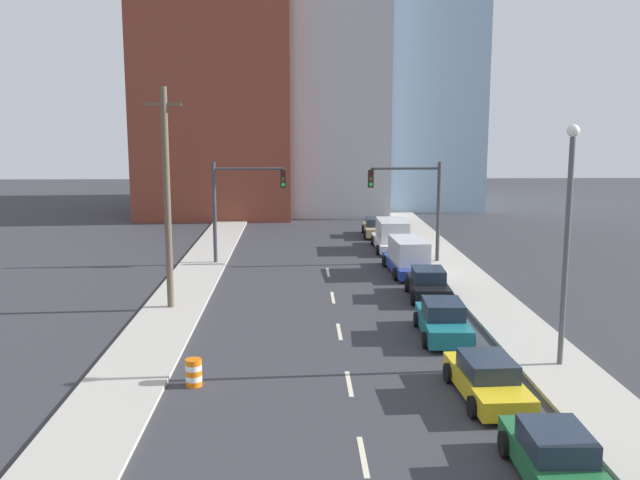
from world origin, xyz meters
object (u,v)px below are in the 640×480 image
at_px(traffic_barrel, 194,373).
at_px(sedan_yellow, 487,379).
at_px(traffic_signal_right, 418,198).
at_px(sedan_tan, 376,228).
at_px(sedan_teal, 443,321).
at_px(sedan_green, 555,458).
at_px(traffic_signal_left, 235,198).
at_px(box_truck_white, 392,236).
at_px(street_lamp, 567,231).
at_px(utility_pole_left_mid, 167,198).
at_px(sedan_black, 428,285).
at_px(box_truck_blue, 408,257).

relative_size(traffic_barrel, sedan_yellow, 0.20).
xyz_separation_m(traffic_signal_right, sedan_tan, (-1.44, 10.61, -3.51)).
bearing_deg(sedan_teal, traffic_barrel, -148.65).
distance_m(traffic_signal_right, sedan_green, 27.84).
bearing_deg(sedan_green, traffic_signal_right, 88.94).
xyz_separation_m(traffic_barrel, sedan_teal, (9.63, 5.29, 0.22)).
bearing_deg(traffic_signal_right, sedan_tan, 97.74).
bearing_deg(traffic_signal_left, box_truck_white, 23.79).
bearing_deg(box_truck_white, sedan_yellow, -90.47).
height_order(street_lamp, sedan_tan, street_lamp).
xyz_separation_m(box_truck_white, sedan_tan, (-0.42, 6.01, -0.36)).
distance_m(utility_pole_left_mid, sedan_yellow, 17.36).
bearing_deg(box_truck_white, traffic_signal_right, -77.26).
bearing_deg(sedan_teal, traffic_signal_left, 125.41).
bearing_deg(sedan_yellow, sedan_black, 85.41).
height_order(sedan_green, box_truck_blue, box_truck_blue).
height_order(traffic_signal_left, sedan_yellow, traffic_signal_left).
height_order(traffic_barrel, box_truck_white, box_truck_white).
distance_m(traffic_barrel, sedan_yellow, 9.84).
xyz_separation_m(utility_pole_left_mid, sedan_teal, (12.16, -4.67, -4.67)).
xyz_separation_m(traffic_barrel, box_truck_blue, (10.05, 17.68, 0.52)).
bearing_deg(sedan_green, utility_pole_left_mid, 127.90).
xyz_separation_m(traffic_barrel, sedan_green, (10.02, -6.86, 0.18)).
bearing_deg(traffic_signal_left, traffic_signal_right, 0.00).
xyz_separation_m(sedan_yellow, sedan_black, (0.44, 13.17, 0.06)).
bearing_deg(street_lamp, sedan_black, 106.13).
height_order(traffic_signal_right, street_lamp, street_lamp).
bearing_deg(sedan_green, sedan_black, 90.67).
height_order(traffic_signal_left, sedan_green, traffic_signal_left).
distance_m(utility_pole_left_mid, sedan_tan, 25.06).
bearing_deg(traffic_barrel, traffic_signal_right, 61.86).
distance_m(street_lamp, sedan_yellow, 6.28).
xyz_separation_m(utility_pole_left_mid, traffic_barrel, (2.54, -9.96, -4.89)).
bearing_deg(box_truck_blue, sedan_tan, 88.88).
height_order(traffic_barrel, sedan_teal, sedan_teal).
bearing_deg(traffic_signal_right, sedan_teal, -95.42).
bearing_deg(sedan_tan, sedan_yellow, -87.93).
distance_m(traffic_signal_left, box_truck_white, 11.82).
xyz_separation_m(traffic_barrel, street_lamp, (13.18, 1.42, 4.62)).
distance_m(traffic_signal_left, sedan_green, 29.69).
xyz_separation_m(traffic_signal_right, sedan_yellow, (-1.35, -22.10, -3.51)).
bearing_deg(box_truck_blue, utility_pole_left_mid, -151.23).
bearing_deg(sedan_teal, sedan_black, 87.69).
distance_m(traffic_barrel, sedan_teal, 10.99).
height_order(street_lamp, sedan_yellow, street_lamp).
height_order(sedan_yellow, box_truck_white, box_truck_white).
xyz_separation_m(traffic_barrel, sedan_black, (10.18, 11.81, 0.23)).
height_order(traffic_signal_right, utility_pole_left_mid, utility_pole_left_mid).
height_order(box_truck_blue, box_truck_white, box_truck_white).
bearing_deg(box_truck_white, sedan_black, -89.31).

